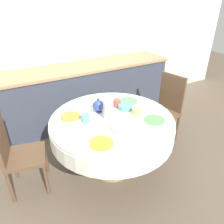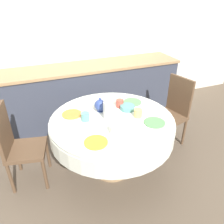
# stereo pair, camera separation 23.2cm
# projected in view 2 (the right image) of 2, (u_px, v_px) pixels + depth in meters

# --- Properties ---
(ground_plane) EXTENTS (12.00, 12.00, 0.00)m
(ground_plane) POSITION_uv_depth(u_px,v_px,m) (112.00, 169.00, 2.73)
(ground_plane) COLOR brown
(wall_back) EXTENTS (7.00, 0.05, 2.60)m
(wall_back) POSITION_uv_depth(u_px,v_px,m) (73.00, 37.00, 3.43)
(wall_back) COLOR silver
(wall_back) RESTS_ON ground_plane
(kitchen_counter) EXTENTS (3.24, 0.64, 0.93)m
(kitchen_counter) POSITION_uv_depth(u_px,v_px,m) (82.00, 94.00, 3.57)
(kitchen_counter) COLOR #383D4C
(kitchen_counter) RESTS_ON ground_plane
(dining_table) EXTENTS (1.36, 1.36, 0.74)m
(dining_table) POSITION_uv_depth(u_px,v_px,m) (112.00, 128.00, 2.42)
(dining_table) COLOR tan
(dining_table) RESTS_ON ground_plane
(chair_left) EXTENTS (0.48, 0.48, 0.96)m
(chair_left) POSITION_uv_depth(u_px,v_px,m) (173.00, 109.00, 2.99)
(chair_left) COLOR brown
(chair_left) RESTS_ON ground_plane
(chair_right) EXTENTS (0.48, 0.48, 0.96)m
(chair_right) POSITION_uv_depth(u_px,v_px,m) (17.00, 144.00, 2.32)
(chair_right) COLOR brown
(chair_right) RESTS_ON ground_plane
(plate_near_left) EXTENTS (0.22, 0.22, 0.01)m
(plate_near_left) POSITION_uv_depth(u_px,v_px,m) (96.00, 142.00, 1.99)
(plate_near_left) COLOR yellow
(plate_near_left) RESTS_ON dining_table
(cup_near_left) EXTENTS (0.09, 0.09, 0.09)m
(cup_near_left) POSITION_uv_depth(u_px,v_px,m) (115.00, 130.00, 2.09)
(cup_near_left) COLOR white
(cup_near_left) RESTS_ON dining_table
(plate_near_right) EXTENTS (0.22, 0.22, 0.01)m
(plate_near_right) POSITION_uv_depth(u_px,v_px,m) (155.00, 123.00, 2.28)
(plate_near_right) COLOR #5BA85B
(plate_near_right) RESTS_ON dining_table
(cup_near_right) EXTENTS (0.09, 0.09, 0.09)m
(cup_near_right) POSITION_uv_depth(u_px,v_px,m) (138.00, 113.00, 2.38)
(cup_near_right) COLOR #DBB766
(cup_near_right) RESTS_ON dining_table
(plate_far_left) EXTENTS (0.22, 0.22, 0.01)m
(plate_far_left) POSITION_uv_depth(u_px,v_px,m) (72.00, 114.00, 2.43)
(plate_far_left) COLOR orange
(plate_far_left) RESTS_ON dining_table
(cup_far_left) EXTENTS (0.09, 0.09, 0.09)m
(cup_far_left) POSITION_uv_depth(u_px,v_px,m) (85.00, 117.00, 2.31)
(cup_far_left) COLOR #5BA39E
(cup_far_left) RESTS_ON dining_table
(plate_far_right) EXTENTS (0.22, 0.22, 0.01)m
(plate_far_right) POSITION_uv_depth(u_px,v_px,m) (132.00, 102.00, 2.69)
(plate_far_right) COLOR #5BA85B
(plate_far_right) RESTS_ON dining_table
(cup_far_right) EXTENTS (0.09, 0.09, 0.09)m
(cup_far_right) POSITION_uv_depth(u_px,v_px,m) (120.00, 103.00, 2.58)
(cup_far_right) COLOR #CC4C3D
(cup_far_right) RESTS_ON dining_table
(coffee_carafe) EXTENTS (0.11, 0.11, 0.28)m
(coffee_carafe) POSITION_uv_depth(u_px,v_px,m) (108.00, 109.00, 2.30)
(coffee_carafe) COLOR #B2B2B7
(coffee_carafe) RESTS_ON dining_table
(teapot) EXTENTS (0.18, 0.13, 0.17)m
(teapot) POSITION_uv_depth(u_px,v_px,m) (100.00, 105.00, 2.47)
(teapot) COLOR #33478E
(teapot) RESTS_ON dining_table
(fruit_bowl) EXTENTS (0.17, 0.17, 0.05)m
(fruit_bowl) POSITION_uv_depth(u_px,v_px,m) (127.00, 107.00, 2.53)
(fruit_bowl) COLOR #569993
(fruit_bowl) RESTS_ON dining_table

